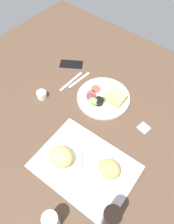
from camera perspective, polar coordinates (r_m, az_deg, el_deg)
name	(u,v)px	position (r cm, az deg, el deg)	size (l,w,h in cm)	color
ground_plane	(93,116)	(122.18, 1.62, -1.09)	(190.00, 150.00, 3.00)	#4C3828
serving_tray	(85,167)	(106.11, -0.57, -13.84)	(45.00, 33.00, 1.60)	#9EA0A3
bread_plate_near	(109,170)	(102.08, 5.65, -14.51)	(19.93, 19.93, 8.36)	white
bread_plate_far	(61,158)	(103.61, -6.65, -11.58)	(19.69, 19.69, 9.33)	white
plate_with_salad	(104,98)	(126.24, 4.35, 3.68)	(29.88, 29.88, 5.40)	white
drinking_glass	(51,221)	(96.04, -9.09, -25.87)	(6.20, 6.20, 11.48)	silver
soda_bottle	(110,220)	(90.78, 6.00, -25.73)	(6.40, 6.40, 20.87)	black
espresso_cup	(42,95)	(129.37, -11.49, 4.36)	(5.60, 5.60, 4.00)	silver
fork	(79,80)	(136.94, -2.02, 8.23)	(17.00, 1.40, 0.50)	#B7B7BC
knife	(71,81)	(136.41, -4.09, 7.86)	(19.00, 1.40, 0.50)	#B7B7BC
cell_phone	(71,64)	(146.93, -4.05, 12.16)	(14.40, 7.20, 0.80)	black
sticky_note	(144,128)	(120.04, 14.31, -3.93)	(5.60, 5.60, 0.12)	pink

